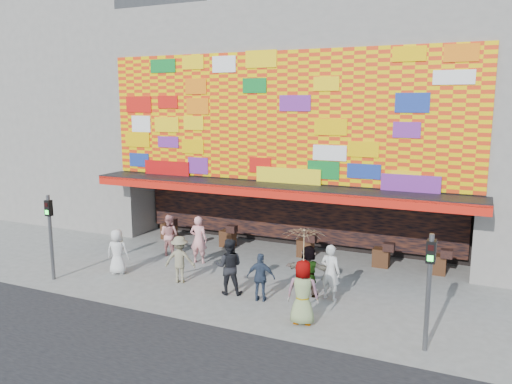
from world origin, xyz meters
TOP-DOWN VIEW (x-y plane):
  - ground at (0.00, 0.00)m, footprint 90.00×90.00m
  - shop_building at (0.00, 8.18)m, footprint 15.20×9.40m
  - neighbor_left at (-13.00, 8.00)m, footprint 11.00×8.00m
  - signal_left at (-6.20, -1.50)m, footprint 0.22×0.20m
  - signal_right at (6.20, -1.50)m, footprint 0.22×0.20m
  - ped_a at (-4.52, -0.10)m, footprint 0.91×0.72m
  - ped_b at (-2.49, 2.17)m, footprint 0.74×0.56m
  - ped_c at (0.01, -0.16)m, footprint 1.07×0.94m
  - ped_d at (-2.00, 0.08)m, footprint 1.18×0.89m
  - ped_e at (1.19, -0.28)m, footprint 0.95×0.53m
  - ped_f at (2.40, 0.73)m, footprint 1.59×0.69m
  - ped_g at (2.90, -1.30)m, footprint 0.99×0.74m
  - ped_h at (3.12, 0.71)m, footprint 0.72×0.55m
  - ped_i at (-4.08, 2.54)m, footprint 0.82×0.64m
  - parasol at (2.90, -1.30)m, footprint 1.20×1.22m

SIDE VIEW (x-z plane):
  - ground at x=0.00m, z-range 0.00..0.00m
  - ped_e at x=1.19m, z-range 0.00..1.53m
  - ped_d at x=-2.00m, z-range 0.00..1.63m
  - ped_a at x=-4.52m, z-range 0.00..1.64m
  - ped_f at x=2.40m, z-range 0.00..1.66m
  - ped_i at x=-4.08m, z-range 0.00..1.68m
  - ped_h at x=3.12m, z-range 0.00..1.78m
  - ped_c at x=0.01m, z-range 0.00..1.83m
  - ped_g at x=2.90m, z-range 0.00..1.84m
  - ped_b at x=-2.49m, z-range 0.00..1.84m
  - signal_left at x=-6.20m, z-range 0.36..3.36m
  - signal_right at x=6.20m, z-range 0.36..3.36m
  - parasol at x=2.90m, z-range 1.22..3.23m
  - shop_building at x=0.00m, z-range 0.23..10.23m
  - neighbor_left at x=-13.00m, z-range 0.00..12.00m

